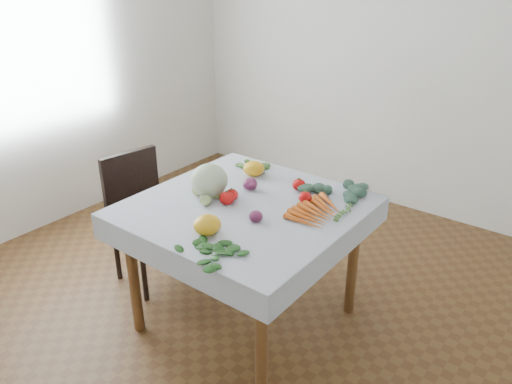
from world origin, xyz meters
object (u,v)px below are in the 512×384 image
at_px(cabbage, 209,180).
at_px(heirloom_back, 254,169).
at_px(carrot_bunch, 318,212).
at_px(table, 246,222).
at_px(chair, 141,210).

xyz_separation_m(cabbage, heirloom_back, (0.02, 0.37, -0.05)).
bearing_deg(carrot_bunch, table, -160.70).
height_order(table, carrot_bunch, carrot_bunch).
bearing_deg(table, heirloom_back, 121.40).
bearing_deg(heirloom_back, table, -58.60).
distance_m(table, cabbage, 0.30).
distance_m(table, chair, 0.84).
bearing_deg(cabbage, table, 7.21).
relative_size(chair, heirloom_back, 6.67).
distance_m(chair, cabbage, 0.70).
relative_size(table, carrot_bunch, 2.83).
xyz_separation_m(chair, carrot_bunch, (1.19, 0.17, 0.29)).
bearing_deg(table, cabbage, -172.79).
bearing_deg(cabbage, heirloom_back, 86.96).
xyz_separation_m(cabbage, carrot_bunch, (0.59, 0.16, -0.07)).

